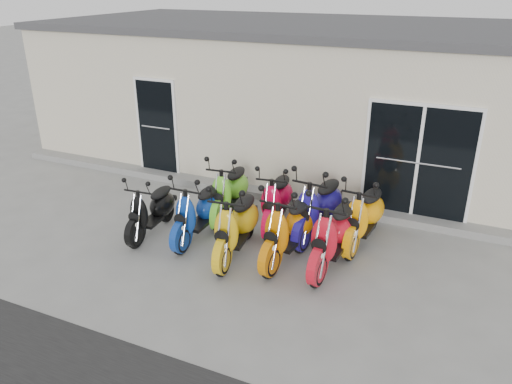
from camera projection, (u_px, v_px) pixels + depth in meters
ground at (242, 243)px, 8.91m from camera, size 80.00×80.00×0.00m
building at (331, 96)px, 12.63m from camera, size 14.00×6.00×3.20m
roof_cap at (335, 26)px, 11.96m from camera, size 14.20×6.20×0.16m
front_step at (283, 197)px, 10.57m from camera, size 14.00×0.40×0.15m
door_left at (157, 124)px, 11.43m from camera, size 1.07×0.08×2.22m
door_right at (418, 159)px, 9.25m from camera, size 2.02×0.08×2.22m
scooter_front_black at (151, 203)px, 8.99m from camera, size 0.72×1.70×1.23m
scooter_front_blue at (198, 204)px, 8.82m from camera, size 0.69×1.83×1.35m
scooter_front_orange_a at (236, 217)px, 8.24m from camera, size 0.92×2.00×1.42m
scooter_front_orange_b at (290, 219)px, 8.14m from camera, size 0.88×2.02×1.45m
scooter_front_red at (335, 225)px, 7.92m from camera, size 0.86×2.04×1.47m
scooter_back_green at (230, 184)px, 9.62m from camera, size 0.92×1.94×1.38m
scooter_back_red at (277, 193)px, 9.29m from camera, size 0.91×1.88×1.33m
scooter_back_blue at (319, 199)px, 8.86m from camera, size 0.92×2.06×1.48m
scooter_back_yellow at (365, 208)px, 8.62m from camera, size 0.83×1.93×1.39m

